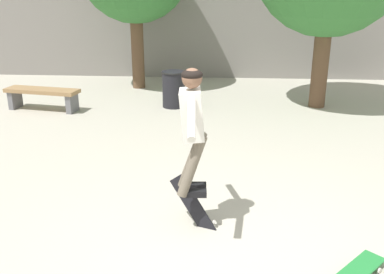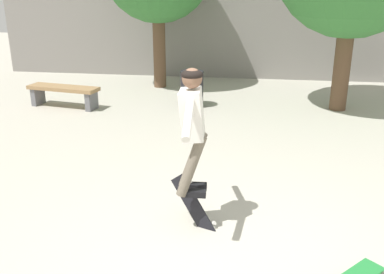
% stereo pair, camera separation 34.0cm
% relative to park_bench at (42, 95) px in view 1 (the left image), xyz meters
% --- Properties ---
extents(ground_plane, '(40.00, 40.00, 0.00)m').
position_rel_park_bench_xyz_m(ground_plane, '(3.91, -5.26, -0.34)').
color(ground_plane, '#B2AD9E').
extents(building_backdrop, '(15.43, 0.52, 5.06)m').
position_rel_park_bench_xyz_m(building_backdrop, '(3.90, 3.96, 1.75)').
color(building_backdrop, gray).
rests_on(building_backdrop, ground_plane).
extents(park_bench, '(1.69, 0.70, 0.48)m').
position_rel_park_bench_xyz_m(park_bench, '(0.00, 0.00, 0.00)').
color(park_bench, '#99754C').
rests_on(park_bench, ground_plane).
extents(trash_bin, '(0.55, 0.55, 0.80)m').
position_rel_park_bench_xyz_m(trash_bin, '(2.82, 0.47, 0.08)').
color(trash_bin, black).
rests_on(trash_bin, ground_plane).
extents(skater, '(0.34, 1.35, 1.39)m').
position_rel_park_bench_xyz_m(skater, '(3.58, -4.55, 0.90)').
color(skater, silver).
extents(skateboard_flipping, '(0.59, 0.31, 0.76)m').
position_rel_park_bench_xyz_m(skateboard_flipping, '(3.60, -4.53, -0.13)').
color(skateboard_flipping, black).
extents(skateboard_resting, '(0.70, 0.72, 0.08)m').
position_rel_park_bench_xyz_m(skateboard_resting, '(5.16, -5.39, -0.28)').
color(skateboard_resting, '#237F38').
rests_on(skateboard_resting, ground_plane).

